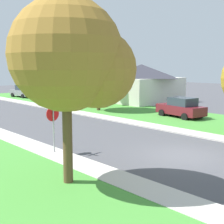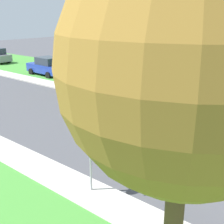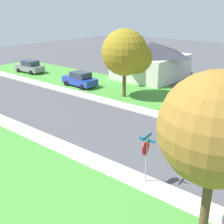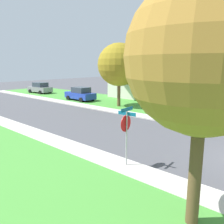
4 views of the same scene
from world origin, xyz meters
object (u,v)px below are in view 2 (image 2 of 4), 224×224
at_px(house_right_setback, 138,45).
at_px(car_maroon_across_road, 205,84).
at_px(tree_across_left, 200,75).
at_px(car_blue_near_corner, 48,66).
at_px(stop_sign_far_corner, 89,139).
at_px(tree_across_right, 101,30).

bearing_deg(house_right_setback, car_maroon_across_road, -121.31).
relative_size(car_maroon_across_road, tree_across_left, 0.65).
xyz_separation_m(car_maroon_across_road, car_blue_near_corner, (-2.57, 14.38, 0.00)).
distance_m(stop_sign_far_corner, tree_across_right, 15.73).
xyz_separation_m(car_blue_near_corner, house_right_setback, (8.90, -3.97, 1.50)).
bearing_deg(house_right_setback, tree_across_left, -142.64).
relative_size(stop_sign_far_corner, car_maroon_across_road, 0.61).
xyz_separation_m(car_maroon_across_road, tree_across_right, (-2.27, 7.79, 3.54)).
height_order(stop_sign_far_corner, tree_across_left, tree_across_left).
height_order(car_blue_near_corner, tree_across_left, tree_across_left).
relative_size(stop_sign_far_corner, tree_across_right, 0.40).
distance_m(car_maroon_across_road, house_right_setback, 12.27).
xyz_separation_m(car_blue_near_corner, tree_across_left, (-13.14, -20.80, 3.82)).
bearing_deg(stop_sign_far_corner, tree_across_left, -111.41).
distance_m(car_maroon_across_road, car_blue_near_corner, 14.61).
height_order(tree_across_right, house_right_setback, tree_across_right).
distance_m(tree_across_right, tree_across_left, 19.56).
bearing_deg(car_blue_near_corner, house_right_setback, -24.06).
distance_m(car_blue_near_corner, tree_across_right, 7.48).
relative_size(stop_sign_far_corner, car_blue_near_corner, 0.63).
relative_size(car_maroon_across_road, tree_across_right, 0.66).
bearing_deg(tree_across_left, car_maroon_across_road, 22.22).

